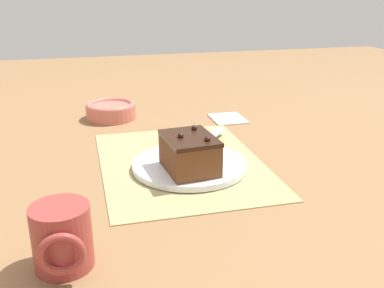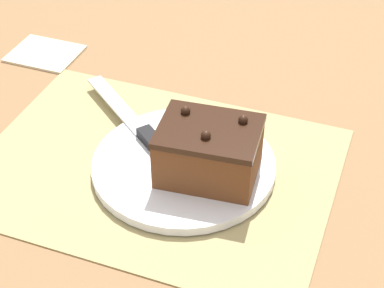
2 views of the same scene
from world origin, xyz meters
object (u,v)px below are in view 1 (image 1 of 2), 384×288
Objects in this scene: chocolate_cake at (191,153)px; coffee_mug at (62,238)px; small_bowl at (111,110)px; serving_knife at (197,147)px; cake_plate at (189,165)px.

chocolate_cake is 1.43× the size of coffee_mug.
chocolate_cake reaches higher than small_bowl.
coffee_mug reaches higher than serving_knife.
serving_knife is at bearing 154.18° from cake_plate.
serving_knife is at bearing 25.73° from small_bowl.
cake_plate is 0.38m from coffee_mug.
cake_plate is 2.60× the size of coffee_mug.
chocolate_cake is at bearing -72.48° from serving_knife.
serving_knife reaches higher than cake_plate.
chocolate_cake is 0.35m from coffee_mug.
small_bowl is at bearing 170.12° from coffee_mug.
serving_knife is at bearing 141.65° from coffee_mug.
serving_knife is at bearing 159.14° from chocolate_cake.
coffee_mug is (0.28, -0.25, 0.04)m from cake_plate.
coffee_mug is at bearing -44.24° from chocolate_cake.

